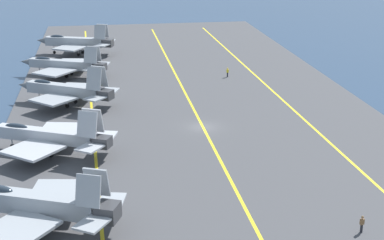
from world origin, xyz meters
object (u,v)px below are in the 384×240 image
(crew_yellow_vest, at_px, (228,72))
(parked_jet_sixth, at_px, (76,42))
(parked_jet_fourth, at_px, (66,90))
(parked_jet_fifth, at_px, (64,65))
(parked_jet_second, at_px, (38,204))
(parked_jet_third, at_px, (49,136))
(crew_brown_vest, at_px, (362,223))

(crew_yellow_vest, bearing_deg, parked_jet_sixth, 49.89)
(parked_jet_fourth, relative_size, crew_yellow_vest, 9.16)
(parked_jet_fifth, height_order, crew_yellow_vest, parked_jet_fifth)
(parked_jet_fourth, bearing_deg, parked_jet_sixth, -0.69)
(parked_jet_second, xyz_separation_m, parked_jet_fourth, (38.09, -0.76, -0.04))
(parked_jet_sixth, relative_size, crew_yellow_vest, 9.53)
(parked_jet_third, relative_size, parked_jet_sixth, 1.00)
(crew_brown_vest, bearing_deg, crew_yellow_vest, 0.29)
(parked_jet_second, bearing_deg, crew_yellow_vest, -29.34)
(parked_jet_fourth, distance_m, parked_jet_fifth, 18.13)
(parked_jet_second, relative_size, crew_yellow_vest, 9.17)
(parked_jet_second, xyz_separation_m, parked_jet_fifth, (56.18, 0.35, -0.34))
(parked_jet_second, height_order, parked_jet_fourth, parked_jet_fourth)
(parked_jet_fourth, height_order, crew_brown_vest, parked_jet_fourth)
(parked_jet_second, distance_m, parked_jet_sixth, 74.02)
(crew_yellow_vest, bearing_deg, crew_brown_vest, -179.71)
(parked_jet_fifth, relative_size, parked_jet_sixth, 1.00)
(parked_jet_third, bearing_deg, parked_jet_fourth, -3.40)
(parked_jet_third, xyz_separation_m, parked_jet_sixth, (55.49, -1.59, 0.46))
(parked_jet_sixth, height_order, crew_yellow_vest, parked_jet_sixth)
(parked_jet_third, xyz_separation_m, crew_brown_vest, (-23.87, -29.30, -1.35))
(parked_jet_third, height_order, crew_yellow_vest, parked_jet_third)
(parked_jet_fourth, bearing_deg, crew_brown_vest, -147.07)
(parked_jet_third, bearing_deg, parked_jet_fifth, -0.08)
(parked_jet_second, xyz_separation_m, crew_yellow_vest, (50.91, -28.62, -1.51))
(parked_jet_third, bearing_deg, crew_brown_vest, -129.18)
(parked_jet_second, relative_size, crew_brown_vest, 9.64)
(parked_jet_fifth, distance_m, crew_yellow_vest, 29.47)
(parked_jet_third, distance_m, parked_jet_sixth, 55.51)
(parked_jet_sixth, bearing_deg, crew_yellow_vest, -130.11)
(parked_jet_fourth, relative_size, parked_jet_fifth, 0.96)
(parked_jet_fourth, distance_m, crew_brown_vest, 51.78)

